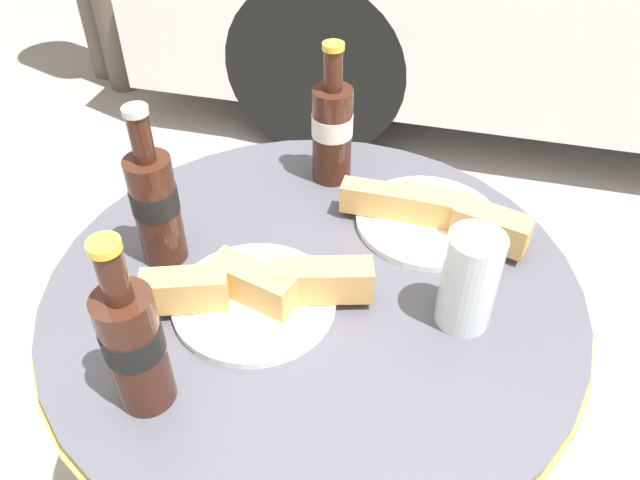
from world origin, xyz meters
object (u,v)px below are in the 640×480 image
cola_bottle_right (332,129)px  drinking_glass (469,284)px  lunch_plate_near (257,291)px  cola_bottle_center (134,343)px  lunch_plate_far (433,216)px  bistro_table (314,343)px  cola_bottle_left (154,205)px

cola_bottle_right → drinking_glass: (0.26, -0.29, -0.03)m
lunch_plate_near → drinking_glass: bearing=9.0°
cola_bottle_right → drinking_glass: 0.39m
cola_bottle_right → cola_bottle_center: (-0.11, -0.52, 0.00)m
drinking_glass → lunch_plate_far: size_ratio=0.49×
lunch_plate_near → lunch_plate_far: same height
drinking_glass → lunch_plate_far: bearing=108.9°
cola_bottle_right → drinking_glass: cola_bottle_right is taller
drinking_glass → bistro_table: bearing=175.5°
cola_bottle_center → lunch_plate_near: 0.21m
lunch_plate_far → cola_bottle_left: bearing=-155.8°
bistro_table → cola_bottle_left: size_ratio=3.11×
cola_bottle_right → lunch_plate_near: (-0.03, -0.34, -0.07)m
cola_bottle_center → lunch_plate_near: (0.08, 0.18, -0.07)m
cola_bottle_left → drinking_glass: 0.46m
lunch_plate_far → cola_bottle_right: bearing=152.7°
cola_bottle_center → lunch_plate_near: cola_bottle_center is taller
cola_bottle_right → drinking_glass: size_ratio=1.69×
lunch_plate_near → lunch_plate_far: size_ratio=1.03×
cola_bottle_right → lunch_plate_far: 0.23m
cola_bottle_left → cola_bottle_right: (0.20, 0.28, -0.00)m
bistro_table → cola_bottle_center: (-0.15, -0.24, 0.24)m
cola_bottle_left → bistro_table: bearing=0.9°
bistro_table → lunch_plate_far: lunch_plate_far is taller
cola_bottle_left → lunch_plate_near: cola_bottle_left is taller
cola_bottle_right → cola_bottle_center: cola_bottle_center is taller
bistro_table → drinking_glass: drinking_glass is taller
cola_bottle_left → drinking_glass: bearing=-1.7°
bistro_table → drinking_glass: (0.22, -0.02, 0.21)m
bistro_table → lunch_plate_near: lunch_plate_near is taller
cola_bottle_center → cola_bottle_left: bearing=110.5°
bistro_table → drinking_glass: bearing=-4.5°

